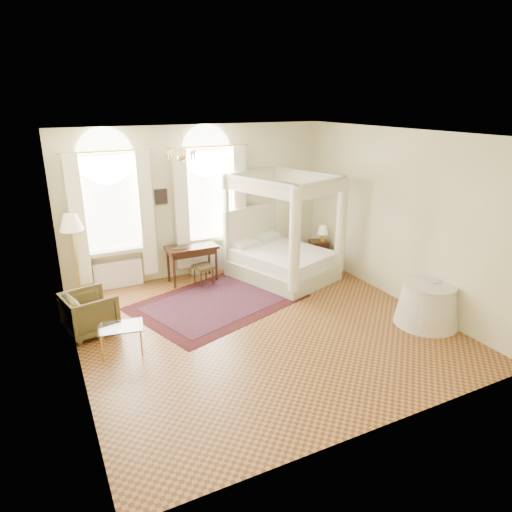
{
  "coord_description": "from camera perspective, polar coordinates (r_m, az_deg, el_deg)",
  "views": [
    {
      "loc": [
        -3.27,
        -6.44,
        3.82
      ],
      "look_at": [
        0.11,
        0.4,
        1.17
      ],
      "focal_mm": 32.0,
      "sensor_mm": 36.0,
      "label": 1
    }
  ],
  "objects": [
    {
      "name": "ground",
      "position": [
        8.17,
        0.53,
        -8.73
      ],
      "size": [
        6.0,
        6.0,
        0.0
      ],
      "primitive_type": "plane",
      "color": "#9E652E",
      "rests_on": "ground"
    },
    {
      "name": "room_walls",
      "position": [
        7.45,
        0.58,
        4.85
      ],
      "size": [
        6.0,
        6.0,
        6.0
      ],
      "color": "beige",
      "rests_on": "ground"
    },
    {
      "name": "window_left",
      "position": [
        9.7,
        -17.47,
        4.34
      ],
      "size": [
        1.62,
        0.27,
        3.29
      ],
      "color": "white",
      "rests_on": "room_walls"
    },
    {
      "name": "window_right",
      "position": [
        10.21,
        -5.77,
        5.84
      ],
      "size": [
        1.62,
        0.27,
        3.29
      ],
      "color": "white",
      "rests_on": "room_walls"
    },
    {
      "name": "chandelier",
      "position": [
        8.05,
        -9.25,
        12.39
      ],
      "size": [
        0.51,
        0.45,
        0.5
      ],
      "color": "gold",
      "rests_on": "room_walls"
    },
    {
      "name": "wall_pictures",
      "position": [
        10.17,
        -6.65,
        8.09
      ],
      "size": [
        2.54,
        0.03,
        0.39
      ],
      "color": "black",
      "rests_on": "room_walls"
    },
    {
      "name": "canopy_bed",
      "position": [
        10.13,
        3.4,
        0.11
      ],
      "size": [
        2.3,
        2.54,
        2.3
      ],
      "color": "beige",
      "rests_on": "ground"
    },
    {
      "name": "nightstand",
      "position": [
        11.1,
        7.8,
        0.44
      ],
      "size": [
        0.5,
        0.48,
        0.59
      ],
      "primitive_type": "cube",
      "rotation": [
        0.0,
        0.0,
        -0.3
      ],
      "color": "#311A0D",
      "rests_on": "ground"
    },
    {
      "name": "nightstand_lamp",
      "position": [
        10.96,
        8.34,
        3.12
      ],
      "size": [
        0.25,
        0.25,
        0.37
      ],
      "color": "gold",
      "rests_on": "nightstand"
    },
    {
      "name": "writing_desk",
      "position": [
        9.93,
        -8.04,
        0.6
      ],
      "size": [
        1.08,
        0.57,
        0.81
      ],
      "color": "#311A0D",
      "rests_on": "ground"
    },
    {
      "name": "laptop",
      "position": [
        9.77,
        -9.51,
        1.01
      ],
      "size": [
        0.34,
        0.24,
        0.03
      ],
      "primitive_type": "imported",
      "rotation": [
        0.0,
        0.0,
        3.04
      ],
      "color": "black",
      "rests_on": "writing_desk"
    },
    {
      "name": "stool",
      "position": [
        9.83,
        -6.59,
        -1.57
      ],
      "size": [
        0.44,
        0.44,
        0.44
      ],
      "color": "#4A3B1F",
      "rests_on": "ground"
    },
    {
      "name": "armchair",
      "position": [
        8.31,
        -20.06,
        -6.67
      ],
      "size": [
        0.96,
        0.94,
        0.73
      ],
      "primitive_type": "imported",
      "rotation": [
        0.0,
        0.0,
        1.79
      ],
      "color": "#49401F",
      "rests_on": "ground"
    },
    {
      "name": "coffee_table",
      "position": [
        7.5,
        -16.55,
        -8.72
      ],
      "size": [
        0.75,
        0.59,
        0.46
      ],
      "color": "silver",
      "rests_on": "ground"
    },
    {
      "name": "floor_lamp",
      "position": [
        9.45,
        -22.06,
        3.43
      ],
      "size": [
        0.45,
        0.45,
        1.74
      ],
      "color": "gold",
      "rests_on": "ground"
    },
    {
      "name": "oriental_rug",
      "position": [
        9.09,
        -4.83,
        -5.74
      ],
      "size": [
        3.64,
        3.1,
        0.01
      ],
      "color": "#420F12",
      "rests_on": "ground"
    },
    {
      "name": "side_table",
      "position": [
        8.65,
        20.65,
        -5.67
      ],
      "size": [
        1.11,
        1.11,
        0.76
      ],
      "color": "white",
      "rests_on": "ground"
    },
    {
      "name": "book",
      "position": [
        8.6,
        20.74,
        -2.95
      ],
      "size": [
        0.23,
        0.29,
        0.02
      ],
      "primitive_type": "imported",
      "rotation": [
        0.0,
        0.0,
        -0.12
      ],
      "color": "black",
      "rests_on": "side_table"
    }
  ]
}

